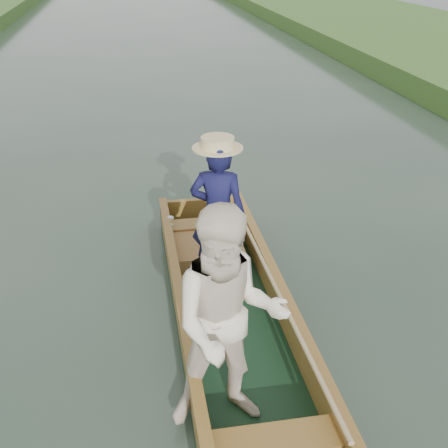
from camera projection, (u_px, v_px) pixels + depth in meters
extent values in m
plane|color=#283D30|center=(234.00, 336.00, 5.58)|extent=(120.00, 120.00, 0.00)
cube|color=black|center=(234.00, 333.00, 5.57)|extent=(1.10, 5.00, 0.08)
cube|color=olive|center=(182.00, 321.00, 5.40)|extent=(0.08, 5.00, 0.32)
cube|color=olive|center=(285.00, 311.00, 5.55)|extent=(0.08, 5.00, 0.32)
cube|color=olive|center=(201.00, 210.00, 7.64)|extent=(1.10, 0.08, 0.32)
cube|color=olive|center=(182.00, 306.00, 5.32)|extent=(0.10, 5.00, 0.04)
cube|color=olive|center=(286.00, 296.00, 5.47)|extent=(0.10, 5.00, 0.04)
cube|color=olive|center=(207.00, 224.00, 7.12)|extent=(0.94, 0.30, 0.05)
cube|color=olive|center=(276.00, 440.00, 4.04)|extent=(0.94, 0.30, 0.05)
imported|color=#13133D|center=(218.00, 215.00, 5.99)|extent=(0.69, 0.55, 1.64)
cylinder|color=beige|center=(218.00, 145.00, 5.64)|extent=(0.52, 0.52, 0.12)
imported|color=white|center=(229.00, 322.00, 4.12)|extent=(0.94, 0.75, 1.86)
cube|color=#AE5E38|center=(205.00, 248.00, 6.78)|extent=(0.85, 0.90, 0.22)
sphere|color=tan|center=(228.00, 235.00, 6.64)|extent=(0.19, 0.19, 0.19)
sphere|color=tan|center=(228.00, 225.00, 6.57)|extent=(0.14, 0.14, 0.14)
sphere|color=tan|center=(224.00, 221.00, 6.53)|extent=(0.05, 0.05, 0.05)
sphere|color=tan|center=(232.00, 220.00, 6.55)|extent=(0.05, 0.05, 0.05)
sphere|color=tan|center=(229.00, 228.00, 6.53)|extent=(0.06, 0.06, 0.06)
sphere|color=tan|center=(221.00, 234.00, 6.60)|extent=(0.06, 0.06, 0.06)
sphere|color=tan|center=(235.00, 233.00, 6.62)|extent=(0.06, 0.06, 0.06)
sphere|color=tan|center=(224.00, 242.00, 6.64)|extent=(0.07, 0.07, 0.07)
sphere|color=tan|center=(232.00, 242.00, 6.66)|extent=(0.07, 0.07, 0.07)
cylinder|color=silver|center=(171.00, 225.00, 7.04)|extent=(0.07, 0.07, 0.01)
cylinder|color=silver|center=(170.00, 222.00, 7.02)|extent=(0.01, 0.01, 0.08)
ellipsoid|color=silver|center=(170.00, 218.00, 6.99)|extent=(0.09, 0.09, 0.05)
cylinder|color=tan|center=(274.00, 285.00, 5.57)|extent=(0.04, 4.12, 0.19)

